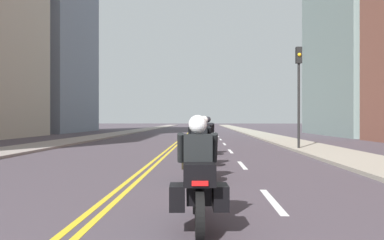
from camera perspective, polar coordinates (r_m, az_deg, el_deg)
The scene contains 13 objects.
ground_plane at distance 47.66m, azimuth -0.39°, elevation -1.81°, with size 264.00×264.00×0.00m, color #463D45.
sidewalk_left at distance 48.49m, azimuth -9.10°, elevation -1.71°, with size 2.68×144.00×0.12m, color gray.
sidewalk_right at distance 47.96m, azimuth 8.41°, elevation -1.72°, with size 2.68×144.00×0.12m, color #9D9686.
centreline_yellow_inner at distance 47.67m, azimuth -0.54°, elevation -1.80°, with size 0.12×132.00×0.01m, color yellow.
centreline_yellow_outer at distance 47.66m, azimuth -0.25°, elevation -1.80°, with size 0.12×132.00×0.01m, color yellow.
lane_dashes_white at distance 28.68m, azimuth 4.22°, elevation -2.99°, with size 0.14×56.40×0.01m.
building_left_2 at distance 55.18m, azimuth -18.39°, elevation 11.44°, with size 6.78×15.94×24.89m.
building_right_2 at distance 44.69m, azimuth 23.50°, elevation 8.79°, with size 9.39×16.95×16.66m.
motorcycle_0 at distance 5.74m, azimuth 0.83°, elevation -8.44°, with size 0.78×2.15×1.57m.
motorcycle_1 at distance 10.09m, azimuth 1.03°, elevation -4.86°, with size 0.78×2.22×1.58m.
motorcycle_2 at distance 13.41m, azimuth 1.68°, elevation -3.58°, with size 0.76×2.13×1.63m.
motorcycle_3 at distance 17.79m, azimuth 2.21°, elevation -2.70°, with size 0.77×2.28×1.65m.
traffic_light_near at distance 20.95m, azimuth 14.61°, elevation 5.46°, with size 0.28×0.38×5.09m.
Camera 1 is at (1.75, 0.39, 1.49)m, focal length 38.40 mm.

